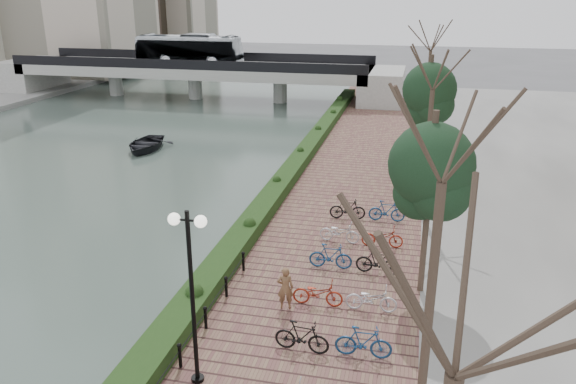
% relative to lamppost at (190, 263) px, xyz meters
% --- Properties ---
extents(river_water, '(30.00, 130.00, 0.02)m').
position_rel_lamppost_xyz_m(river_water, '(-17.08, 22.42, -4.09)').
color(river_water, '#44554C').
rests_on(river_water, ground).
extents(promenade, '(8.00, 75.00, 0.50)m').
position_rel_lamppost_xyz_m(promenade, '(1.92, 14.92, -3.85)').
color(promenade, brown).
rests_on(promenade, ground).
extents(hedge, '(1.10, 56.00, 0.60)m').
position_rel_lamppost_xyz_m(hedge, '(-1.48, 17.42, -3.30)').
color(hedge, '#193312').
rests_on(hedge, promenade).
extents(chain_fence, '(0.10, 14.10, 0.70)m').
position_rel_lamppost_xyz_m(chain_fence, '(-0.68, -0.58, -3.25)').
color(chain_fence, black).
rests_on(chain_fence, promenade).
extents(lamppost, '(1.02, 0.32, 5.01)m').
position_rel_lamppost_xyz_m(lamppost, '(0.00, 0.00, 0.00)').
color(lamppost, black).
rests_on(lamppost, promenade).
extents(pedestrian, '(0.62, 0.47, 1.51)m').
position_rel_lamppost_xyz_m(pedestrian, '(1.49, 4.17, -2.84)').
color(pedestrian, brown).
rests_on(pedestrian, promenade).
extents(bicycle_parking, '(2.40, 14.69, 1.00)m').
position_rel_lamppost_xyz_m(bicycle_parking, '(3.42, 5.84, -3.13)').
color(bicycle_parking, silver).
rests_on(bicycle_parking, promenade).
extents(street_trees, '(3.20, 37.12, 6.80)m').
position_rel_lamppost_xyz_m(street_trees, '(5.92, 10.10, -0.42)').
color(street_trees, '#3C2C23').
rests_on(street_trees, promenade).
extents(bridge, '(36.00, 10.77, 6.50)m').
position_rel_lamppost_xyz_m(bridge, '(-17.17, 42.42, -0.73)').
color(bridge, '#9C9D98').
rests_on(bridge, ground).
extents(boat, '(3.43, 4.58, 0.90)m').
position_rel_lamppost_xyz_m(boat, '(-13.04, 22.93, -3.63)').
color(boat, black).
rests_on(boat, river_water).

